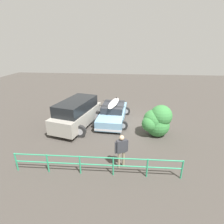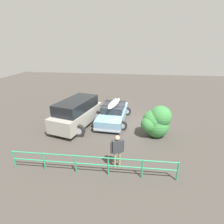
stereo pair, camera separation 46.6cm
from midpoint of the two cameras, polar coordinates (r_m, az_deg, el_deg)
ground_plane at (r=13.00m, az=4.76°, el=-3.48°), size 44.00×44.00×0.02m
sedan_car at (r=13.03m, az=1.43°, el=-0.33°), size 2.58×4.47×1.56m
suv_car at (r=12.31m, az=-10.26°, el=-0.22°), size 3.16×4.66×1.92m
person_bystander at (r=8.11m, az=3.43°, el=-11.87°), size 0.60×0.37×1.67m
railing_fence at (r=7.98m, az=-4.94°, el=-16.07°), size 7.41×0.27×0.92m
bush_near_left at (r=11.20m, az=15.37°, el=-3.22°), size 1.84×1.57×2.04m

